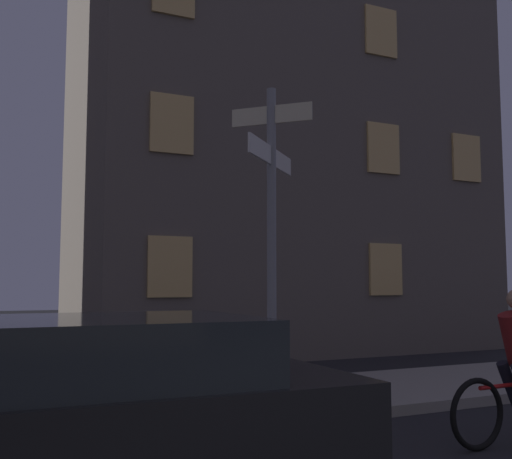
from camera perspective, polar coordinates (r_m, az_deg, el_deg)
name	(u,v)px	position (r m, az deg, el deg)	size (l,w,h in m)	color
sidewalk_kerb	(156,411)	(7.98, -9.52, -16.64)	(40.00, 2.60, 0.14)	gray
signpost	(272,217)	(7.78, 1.49, 1.23)	(1.20, 1.20, 4.09)	gray
car_near_left	(8,430)	(4.06, -22.47, -17.17)	(4.63, 1.90, 1.45)	black
building_right_block	(273,35)	(17.79, 1.59, 17.95)	(10.38, 6.51, 17.31)	#6B6056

